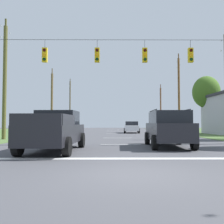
# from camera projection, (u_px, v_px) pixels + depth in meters

# --- Properties ---
(ground_plane) EXTENTS (120.00, 120.00, 0.00)m
(ground_plane) POSITION_uv_depth(u_px,v_px,m) (134.00, 174.00, 6.55)
(ground_plane) COLOR #47474C
(stop_bar_stripe) EXTENTS (14.46, 0.45, 0.01)m
(stop_bar_stripe) POSITION_uv_depth(u_px,v_px,m) (127.00, 158.00, 9.30)
(stop_bar_stripe) COLOR white
(stop_bar_stripe) RESTS_ON ground
(lane_dash_0) EXTENTS (2.50, 0.15, 0.01)m
(lane_dash_0) POSITION_uv_depth(u_px,v_px,m) (121.00, 144.00, 15.30)
(lane_dash_0) COLOR white
(lane_dash_0) RESTS_ON ground
(lane_dash_1) EXTENTS (2.50, 0.15, 0.01)m
(lane_dash_1) POSITION_uv_depth(u_px,v_px,m) (118.00, 138.00, 21.90)
(lane_dash_1) COLOR white
(lane_dash_1) RESTS_ON ground
(lane_dash_2) EXTENTS (2.50, 0.15, 0.01)m
(lane_dash_2) POSITION_uv_depth(u_px,v_px,m) (116.00, 133.00, 30.99)
(lane_dash_2) COLOR white
(lane_dash_2) RESTS_ON ground
(lane_dash_3) EXTENTS (2.50, 0.15, 0.01)m
(lane_dash_3) POSITION_uv_depth(u_px,v_px,m) (115.00, 132.00, 36.85)
(lane_dash_3) COLOR white
(lane_dash_3) RESTS_ON ground
(lane_dash_4) EXTENTS (2.50, 0.15, 0.01)m
(lane_dash_4) POSITION_uv_depth(u_px,v_px,m) (114.00, 130.00, 45.17)
(lane_dash_4) COLOR white
(lane_dash_4) RESTS_ON ground
(overhead_signal_span) EXTENTS (16.96, 0.31, 7.17)m
(overhead_signal_span) POSITION_uv_depth(u_px,v_px,m) (118.00, 82.00, 16.19)
(overhead_signal_span) COLOR brown
(overhead_signal_span) RESTS_ON ground
(pickup_truck) EXTENTS (2.46, 5.48, 1.95)m
(pickup_truck) POSITION_uv_depth(u_px,v_px,m) (55.00, 131.00, 11.85)
(pickup_truck) COLOR black
(pickup_truck) RESTS_ON ground
(suv_black) EXTENTS (2.35, 4.87, 2.05)m
(suv_black) POSITION_uv_depth(u_px,v_px,m) (168.00, 128.00, 13.80)
(suv_black) COLOR black
(suv_black) RESTS_ON ground
(distant_car_crossing_white) EXTENTS (2.27, 4.42, 1.52)m
(distant_car_crossing_white) POSITION_uv_depth(u_px,v_px,m) (132.00, 127.00, 32.76)
(distant_car_crossing_white) COLOR silver
(distant_car_crossing_white) RESTS_ON ground
(utility_pole_far_right) EXTENTS (0.31, 1.87, 11.59)m
(utility_pole_far_right) POSITION_uv_depth(u_px,v_px,m) (179.00, 93.00, 36.24)
(utility_pole_far_right) COLOR brown
(utility_pole_far_right) RESTS_ON ground
(utility_pole_near_left) EXTENTS (0.30, 1.88, 9.26)m
(utility_pole_near_left) POSITION_uv_depth(u_px,v_px,m) (161.00, 107.00, 50.74)
(utility_pole_near_left) COLOR brown
(utility_pole_near_left) RESTS_ON ground
(utility_pole_far_left) EXTENTS (0.31, 1.69, 9.86)m
(utility_pole_far_left) POSITION_uv_depth(u_px,v_px,m) (5.00, 79.00, 19.99)
(utility_pole_far_left) COLOR brown
(utility_pole_far_left) RESTS_ON ground
(utility_pole_distant_right) EXTENTS (0.33, 1.99, 9.47)m
(utility_pole_distant_right) POSITION_uv_depth(u_px,v_px,m) (52.00, 102.00, 36.65)
(utility_pole_distant_right) COLOR brown
(utility_pole_distant_right) RESTS_ON ground
(utility_pole_distant_left) EXTENTS (0.27, 1.91, 10.65)m
(utility_pole_distant_left) POSITION_uv_depth(u_px,v_px,m) (70.00, 103.00, 51.85)
(utility_pole_distant_left) COLOR brown
(utility_pole_distant_left) RESTS_ON ground
(tree_roadside_left) EXTENTS (3.43, 3.43, 7.29)m
(tree_roadside_left) POSITION_uv_depth(u_px,v_px,m) (206.00, 92.00, 31.39)
(tree_roadside_left) COLOR brown
(tree_roadside_left) RESTS_ON ground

